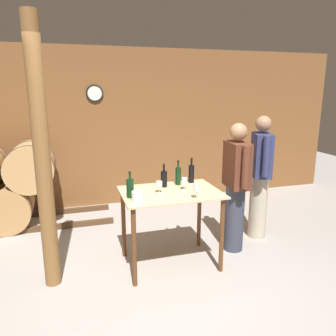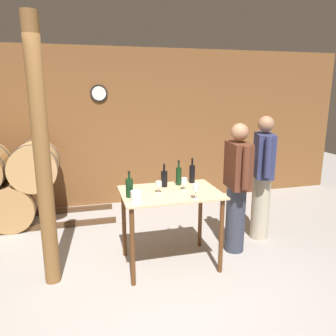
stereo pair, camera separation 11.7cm
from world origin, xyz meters
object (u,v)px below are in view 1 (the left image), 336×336
wine_glass_near_center (184,181)px  wooden_post (42,159)px  wine_bottle_right (191,173)px  wine_bottle_center (178,175)px  person_visitor_with_scarf (236,185)px  wine_glass_near_left (159,184)px  person_host (260,175)px  wine_bottle_far_left (130,188)px  wine_glass_near_right (197,188)px  wine_bottle_left (164,178)px  ice_bucket (138,196)px

wine_glass_near_center → wooden_post: bearing=-178.3°
wooden_post → wine_bottle_right: 1.73m
wine_bottle_center → wine_bottle_right: size_ratio=0.97×
wooden_post → person_visitor_with_scarf: 2.25m
wine_glass_near_left → person_host: bearing=13.9°
wine_bottle_far_left → wine_glass_near_center: (0.64, 0.08, -0.01)m
wine_glass_near_right → person_visitor_with_scarf: size_ratio=0.10×
wooden_post → wine_glass_near_center: bearing=1.7°
wine_bottle_far_left → person_visitor_with_scarf: person_visitor_with_scarf is taller
wine_bottle_left → person_host: bearing=6.2°
wine_bottle_right → wine_glass_near_left: (-0.49, -0.30, -0.02)m
wine_bottle_right → person_host: bearing=4.2°
wine_bottle_center → person_visitor_with_scarf: person_visitor_with_scarf is taller
wine_glass_near_right → ice_bucket: wine_glass_near_right is taller
person_host → wine_bottle_right: bearing=-175.8°
wine_glass_near_left → ice_bucket: wine_glass_near_left is taller
wine_bottle_right → wine_glass_near_left: bearing=-148.8°
wine_bottle_far_left → person_host: size_ratio=0.17×
wine_bottle_far_left → wine_bottle_center: wine_bottle_center is taller
wine_glass_near_left → wine_bottle_center: bearing=39.4°
wine_bottle_center → person_visitor_with_scarf: bearing=-10.3°
wooden_post → wine_bottle_center: size_ratio=9.02×
wine_bottle_center → ice_bucket: 0.74m
wooden_post → wine_bottle_center: (1.48, 0.26, -0.34)m
wine_bottle_left → wine_bottle_right: bearing=11.4°
wine_glass_near_left → person_visitor_with_scarf: size_ratio=0.08×
wine_glass_near_right → wooden_post: bearing=169.1°
wine_glass_near_left → wine_glass_near_right: size_ratio=0.82×
ice_bucket → wine_glass_near_left: bearing=35.0°
wooden_post → person_host: (2.69, 0.39, -0.46)m
wine_bottle_far_left → wine_bottle_center: bearing=25.4°
wine_bottle_left → wine_bottle_far_left: bearing=-148.6°
wine_glass_near_left → wine_bottle_left: bearing=61.8°
wine_glass_near_center → person_host: (1.21, 0.34, -0.10)m
wine_bottle_center → person_visitor_with_scarf: 0.74m
wine_glass_near_center → ice_bucket: 0.63m
wine_bottle_right → person_host: (1.02, 0.08, -0.12)m
wine_bottle_left → wine_glass_near_left: (-0.12, -0.22, -0.00)m
wine_glass_near_center → wine_glass_near_right: 0.33m
wine_bottle_right → person_visitor_with_scarf: bearing=-18.7°
wine_bottle_center → wine_bottle_right: wine_bottle_right is taller
wine_bottle_center → wine_glass_near_left: wine_bottle_center is taller
person_visitor_with_scarf → wine_bottle_far_left: bearing=-172.6°
wine_glass_near_right → person_host: bearing=29.6°
wine_bottle_right → person_visitor_with_scarf: person_visitor_with_scarf is taller
wine_glass_near_left → wine_glass_near_center: bearing=5.7°
wine_bottle_left → ice_bucket: 0.58m
wine_glass_near_center → person_visitor_with_scarf: bearing=7.3°
wine_bottle_left → wine_glass_near_right: wine_bottle_left is taller
wine_glass_near_left → person_visitor_with_scarf: person_visitor_with_scarf is taller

